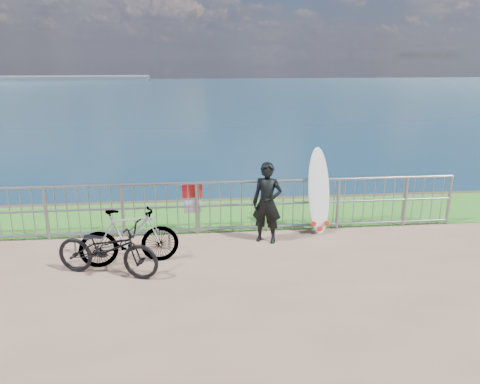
{
  "coord_description": "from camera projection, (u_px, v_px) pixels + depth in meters",
  "views": [
    {
      "loc": [
        -0.59,
        -7.61,
        3.6
      ],
      "look_at": [
        0.36,
        1.2,
        1.0
      ],
      "focal_mm": 35.0,
      "sensor_mm": 36.0,
      "label": 1
    }
  ],
  "objects": [
    {
      "name": "grass_strip",
      "position": [
        218.0,
        215.0,
        10.9
      ],
      "size": [
        120.0,
        120.0,
        0.0
      ],
      "primitive_type": "plane",
      "color": "#2B7720",
      "rests_on": "ground"
    },
    {
      "name": "seascape",
      "position": [
        50.0,
        81.0,
        145.73
      ],
      "size": [
        260.0,
        260.0,
        5.0
      ],
      "color": "brown",
      "rests_on": "ground"
    },
    {
      "name": "surfer",
      "position": [
        267.0,
        203.0,
        9.18
      ],
      "size": [
        0.69,
        0.58,
        1.62
      ],
      "primitive_type": "imported",
      "rotation": [
        0.0,
        0.0,
        -0.4
      ],
      "color": "black",
      "rests_on": "ground"
    },
    {
      "name": "bicycle_far",
      "position": [
        129.0,
        237.0,
        8.23
      ],
      "size": [
        1.79,
        0.74,
        1.04
      ],
      "primitive_type": "imported",
      "rotation": [
        0.0,
        0.0,
        1.72
      ],
      "color": "black",
      "rests_on": "ground"
    },
    {
      "name": "bicycle_near",
      "position": [
        107.0,
        249.0,
        7.83
      ],
      "size": [
        1.93,
        1.19,
        0.96
      ],
      "primitive_type": "imported",
      "rotation": [
        0.0,
        0.0,
        1.24
      ],
      "color": "black",
      "rests_on": "ground"
    },
    {
      "name": "surfboard",
      "position": [
        319.0,
        194.0,
        9.68
      ],
      "size": [
        0.53,
        0.48,
        1.8
      ],
      "color": "white",
      "rests_on": "ground"
    },
    {
      "name": "railing",
      "position": [
        221.0,
        207.0,
        9.7
      ],
      "size": [
        10.06,
        0.1,
        1.13
      ],
      "color": "gray",
      "rests_on": "ground"
    },
    {
      "name": "bike_rack",
      "position": [
        122.0,
        235.0,
        8.8
      ],
      "size": [
        1.96,
        0.05,
        0.41
      ],
      "color": "gray",
      "rests_on": "ground"
    }
  ]
}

